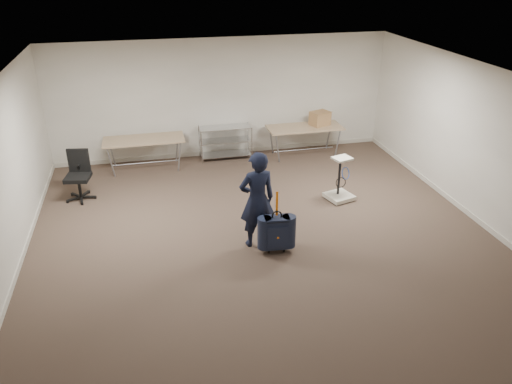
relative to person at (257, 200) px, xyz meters
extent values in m
plane|color=#3E3126|center=(0.15, -0.19, -0.84)|extent=(9.00, 9.00, 0.00)
plane|color=beige|center=(0.15, 4.31, 0.56)|extent=(8.00, 0.00, 8.00)
plane|color=beige|center=(4.15, -0.19, 0.56)|extent=(0.00, 9.00, 9.00)
plane|color=silver|center=(0.15, -0.19, 1.96)|extent=(8.00, 8.00, 0.00)
cube|color=beige|center=(0.15, 4.30, -0.79)|extent=(8.00, 0.02, 0.10)
cube|color=beige|center=(-3.84, -0.19, -0.79)|extent=(0.02, 9.00, 0.10)
cube|color=beige|center=(4.14, -0.19, -0.79)|extent=(0.02, 9.00, 0.10)
cube|color=tan|center=(-1.75, 3.76, -0.13)|extent=(1.80, 0.75, 0.03)
cylinder|color=gray|center=(-1.75, 3.76, -0.69)|extent=(1.50, 0.02, 0.02)
cylinder|color=gray|center=(-2.50, 3.46, -0.50)|extent=(0.13, 0.04, 0.69)
cylinder|color=gray|center=(-1.00, 3.46, -0.50)|extent=(0.13, 0.04, 0.69)
cylinder|color=gray|center=(-2.50, 4.06, -0.50)|extent=(0.13, 0.04, 0.69)
cylinder|color=gray|center=(-1.00, 4.06, -0.50)|extent=(0.13, 0.04, 0.69)
cube|color=tan|center=(2.05, 3.76, -0.13)|extent=(1.80, 0.75, 0.03)
cylinder|color=gray|center=(2.05, 3.76, -0.69)|extent=(1.50, 0.02, 0.02)
cylinder|color=gray|center=(1.30, 3.46, -0.50)|extent=(0.13, 0.04, 0.69)
cylinder|color=gray|center=(2.80, 3.46, -0.50)|extent=(0.13, 0.04, 0.69)
cylinder|color=gray|center=(1.30, 4.06, -0.50)|extent=(0.13, 0.04, 0.69)
cylinder|color=gray|center=(2.80, 4.06, -0.50)|extent=(0.13, 0.04, 0.69)
cylinder|color=silver|center=(-0.45, 3.78, -0.44)|extent=(0.02, 0.02, 0.80)
cylinder|color=silver|center=(0.75, 3.78, -0.44)|extent=(0.02, 0.02, 0.80)
cylinder|color=silver|center=(-0.45, 4.23, -0.44)|extent=(0.02, 0.02, 0.80)
cylinder|color=silver|center=(0.75, 4.23, -0.44)|extent=(0.02, 0.02, 0.80)
cube|color=silver|center=(0.15, 4.01, -0.74)|extent=(1.20, 0.45, 0.02)
cube|color=silver|center=(0.15, 4.01, -0.39)|extent=(1.20, 0.45, 0.02)
cube|color=silver|center=(0.15, 4.01, -0.06)|extent=(1.20, 0.45, 0.01)
imported|color=black|center=(0.00, 0.00, 0.00)|extent=(0.66, 0.47, 1.69)
cube|color=black|center=(0.25, -0.33, -0.46)|extent=(0.43, 0.27, 0.56)
cube|color=black|center=(0.25, -0.31, -0.75)|extent=(0.38, 0.20, 0.03)
cylinder|color=black|center=(0.12, -0.32, -0.81)|extent=(0.03, 0.08, 0.07)
cylinder|color=black|center=(0.38, -0.34, -0.81)|extent=(0.03, 0.08, 0.07)
torus|color=black|center=(0.25, -0.33, -0.15)|extent=(0.18, 0.04, 0.18)
cube|color=orange|center=(0.25, -0.31, 0.05)|extent=(0.04, 0.01, 0.43)
cylinder|color=black|center=(-3.09, 2.48, -0.80)|extent=(0.61, 0.61, 0.09)
cylinder|color=black|center=(-3.09, 2.48, -0.59)|extent=(0.06, 0.06, 0.40)
cube|color=black|center=(-3.09, 2.48, -0.37)|extent=(0.54, 0.54, 0.08)
cube|color=black|center=(-3.05, 2.69, -0.09)|extent=(0.43, 0.13, 0.48)
cube|color=beige|center=(2.01, 1.29, -0.79)|extent=(0.61, 0.61, 0.08)
cylinder|color=black|center=(1.81, 1.09, -0.82)|extent=(0.06, 0.06, 0.04)
cylinder|color=black|center=(2.01, 1.34, -0.35)|extent=(0.05, 0.05, 0.79)
cube|color=beige|center=(2.01, 1.29, 0.04)|extent=(0.41, 0.38, 0.04)
torus|color=blue|center=(2.06, 1.21, -0.25)|extent=(0.27, 0.17, 0.24)
cube|color=olive|center=(2.45, 3.81, 0.05)|extent=(0.53, 0.47, 0.33)
camera|label=1|loc=(-1.67, -7.14, 3.70)|focal=35.00mm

